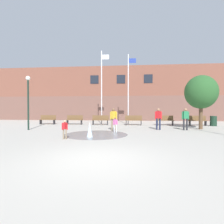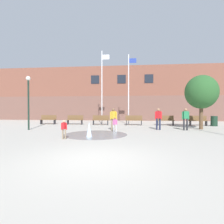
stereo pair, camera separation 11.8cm
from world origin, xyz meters
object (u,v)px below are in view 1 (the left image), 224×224
(street_tree_near_building, at_px, (201,92))
(child_in_fountain, at_px, (65,128))
(flagpole_left, at_px, (102,85))
(trash_can, at_px, (213,121))
(park_bench_left_of_flagpoles, at_px, (75,120))
(park_bench_under_left_flagpole, at_px, (100,120))
(park_bench_far_left, at_px, (48,119))
(adult_near_bench, at_px, (114,117))
(adult_in_red, at_px, (158,117))
(adult_watching, at_px, (185,117))
(flagpole_right, at_px, (129,87))
(park_bench_near_trashcan, at_px, (197,120))
(lamp_post_left_lane, at_px, (28,95))
(park_bench_under_right_flagpole, at_px, (165,120))
(child_with_pink_shirt, at_px, (115,124))
(park_bench_center, at_px, (134,120))

(street_tree_near_building, bearing_deg, child_in_fountain, -148.95)
(flagpole_left, bearing_deg, trash_can, -4.44)
(park_bench_left_of_flagpoles, relative_size, park_bench_under_left_flagpole, 1.00)
(park_bench_far_left, bearing_deg, adult_near_bench, -31.64)
(adult_in_red, xyz_separation_m, trash_can, (5.42, 3.35, -0.48))
(adult_watching, relative_size, flagpole_right, 0.23)
(park_bench_near_trashcan, bearing_deg, lamp_post_left_lane, -161.50)
(park_bench_far_left, height_order, lamp_post_left_lane, lamp_post_left_lane)
(park_bench_under_right_flagpole, bearing_deg, flagpole_right, 171.88)
(adult_watching, bearing_deg, child_in_fountain, 20.88)
(flagpole_left, bearing_deg, child_with_pink_shirt, -72.99)
(flagpole_right, bearing_deg, flagpole_left, 180.00)
(park_bench_left_of_flagpoles, distance_m, child_in_fountain, 8.41)
(park_bench_left_of_flagpoles, height_order, lamp_post_left_lane, lamp_post_left_lane)
(park_bench_center, distance_m, adult_watching, 5.13)
(trash_can, bearing_deg, park_bench_left_of_flagpoles, 178.89)
(adult_in_red, bearing_deg, adult_watching, -145.85)
(child_with_pink_shirt, relative_size, flagpole_right, 0.14)
(park_bench_center, height_order, lamp_post_left_lane, lamp_post_left_lane)
(park_bench_near_trashcan, height_order, child_in_fountain, child_in_fountain)
(trash_can, bearing_deg, adult_near_bench, -155.15)
(trash_can, bearing_deg, park_bench_near_trashcan, 168.92)
(child_in_fountain, xyz_separation_m, street_tree_near_building, (8.70, 5.24, 2.23))
(park_bench_center, distance_m, adult_in_red, 3.95)
(park_bench_near_trashcan, bearing_deg, street_tree_near_building, -106.31)
(park_bench_under_left_flagpole, distance_m, adult_near_bench, 4.53)
(adult_near_bench, bearing_deg, child_in_fountain, -172.35)
(adult_in_red, relative_size, flagpole_right, 0.23)
(park_bench_under_left_flagpole, xyz_separation_m, park_bench_center, (3.19, 0.01, 0.00))
(lamp_post_left_lane, bearing_deg, adult_watching, 4.45)
(street_tree_near_building, bearing_deg, child_with_pink_shirt, -159.60)
(park_bench_under_left_flagpole, height_order, park_bench_near_trashcan, same)
(park_bench_left_of_flagpoles, xyz_separation_m, child_in_fountain, (2.06, -8.15, 0.10))
(park_bench_under_left_flagpole, xyz_separation_m, park_bench_under_right_flagpole, (6.11, 0.14, 0.00))
(adult_in_red, xyz_separation_m, child_in_fountain, (-5.43, -4.56, -0.35))
(adult_in_red, distance_m, trash_can, 6.39)
(park_bench_near_trashcan, height_order, adult_in_red, adult_in_red)
(park_bench_near_trashcan, height_order, lamp_post_left_lane, lamp_post_left_lane)
(child_in_fountain, height_order, flagpole_right, flagpole_right)
(lamp_post_left_lane, xyz_separation_m, street_tree_near_building, (12.81, 1.65, 0.23))
(park_bench_under_left_flagpole, distance_m, park_bench_near_trashcan, 9.03)
(park_bench_under_left_flagpole, relative_size, child_in_fountain, 1.62)
(adult_watching, bearing_deg, park_bench_under_right_flagpole, -89.94)
(park_bench_center, relative_size, trash_can, 1.78)
(flagpole_right, bearing_deg, lamp_post_left_lane, -145.13)
(adult_near_bench, height_order, trash_can, adult_near_bench)
(park_bench_center, bearing_deg, park_bench_under_left_flagpole, -179.89)
(adult_in_red, bearing_deg, child_with_pink_shirt, 65.22)
(park_bench_far_left, bearing_deg, flagpole_left, 5.34)
(park_bench_under_left_flagpole, distance_m, flagpole_right, 4.24)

